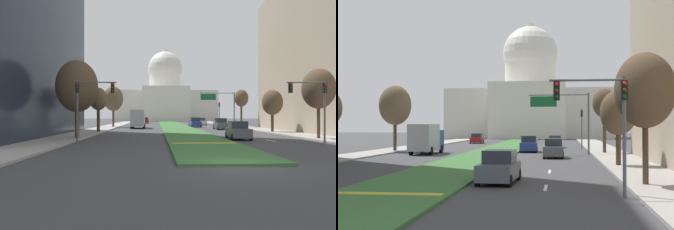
% 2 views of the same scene
% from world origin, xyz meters
% --- Properties ---
extents(ground_plane, '(260.00, 260.00, 0.00)m').
position_xyz_m(ground_plane, '(0.00, 54.48, 0.00)').
color(ground_plane, '#3D3D3F').
extents(grass_median, '(5.59, 98.07, 0.14)m').
position_xyz_m(grass_median, '(0.00, 49.04, 0.07)').
color(grass_median, '#386B33').
rests_on(grass_median, ground_plane).
extents(median_curb_nose, '(5.03, 0.50, 0.04)m').
position_xyz_m(median_curb_nose, '(0.00, 10.11, 0.16)').
color(median_curb_nose, gold).
rests_on(median_curb_nose, grass_median).
extents(lane_dashes_right, '(0.16, 40.99, 0.01)m').
position_xyz_m(lane_dashes_right, '(6.75, 34.44, 0.00)').
color(lane_dashes_right, silver).
rests_on(lane_dashes_right, ground_plane).
extents(sidewalk_left, '(4.00, 98.07, 0.15)m').
position_xyz_m(sidewalk_left, '(-12.71, 43.59, 0.07)').
color(sidewalk_left, '#9E9991').
rests_on(sidewalk_left, ground_plane).
extents(sidewalk_right, '(4.00, 98.07, 0.15)m').
position_xyz_m(sidewalk_right, '(12.71, 43.59, 0.07)').
color(sidewalk_right, '#9E9991').
rests_on(sidewalk_right, ground_plane).
extents(capitol_building, '(38.76, 23.91, 28.33)m').
position_xyz_m(capitol_building, '(0.00, 108.19, 9.37)').
color(capitol_building, silver).
rests_on(capitol_building, ground_plane).
extents(traffic_light_near_left, '(3.34, 0.35, 5.20)m').
position_xyz_m(traffic_light_near_left, '(-9.37, 11.67, 3.80)').
color(traffic_light_near_left, '#515456').
rests_on(traffic_light_near_left, ground_plane).
extents(traffic_light_near_right, '(3.34, 0.35, 5.20)m').
position_xyz_m(traffic_light_near_right, '(9.37, 11.08, 3.80)').
color(traffic_light_near_right, '#515456').
rests_on(traffic_light_near_right, ground_plane).
extents(traffic_light_far_right, '(0.28, 0.35, 5.20)m').
position_xyz_m(traffic_light_far_right, '(10.21, 53.38, 3.31)').
color(traffic_light_far_right, '#515456').
rests_on(traffic_light_far_right, ground_plane).
extents(overhead_guide_sign, '(6.40, 0.20, 6.50)m').
position_xyz_m(overhead_guide_sign, '(7.98, 41.31, 4.68)').
color(overhead_guide_sign, '#515456').
rests_on(overhead_guide_sign, ground_plane).
extents(street_tree_left_near, '(4.05, 4.05, 7.70)m').
position_xyz_m(street_tree_left_near, '(-11.46, 16.51, 5.14)').
color(street_tree_left_near, '#4C3823').
rests_on(street_tree_left_near, ground_plane).
extents(street_tree_right_near, '(3.06, 3.06, 6.77)m').
position_xyz_m(street_tree_right_near, '(11.72, 14.86, 4.83)').
color(street_tree_right_near, '#4C3823').
rests_on(street_tree_right_near, ground_plane).
extents(street_tree_left_mid, '(2.40, 2.40, 5.98)m').
position_xyz_m(street_tree_left_mid, '(-11.37, 27.30, 4.39)').
color(street_tree_left_mid, '#4C3823').
rests_on(street_tree_left_mid, ground_plane).
extents(street_tree_right_mid, '(2.71, 2.71, 5.73)m').
position_xyz_m(street_tree_right_mid, '(11.75, 26.59, 3.99)').
color(street_tree_right_mid, '#4C3823').
rests_on(street_tree_right_mid, ground_plane).
extents(street_tree_left_far, '(3.74, 3.74, 7.77)m').
position_xyz_m(street_tree_left_far, '(-11.78, 44.66, 5.40)').
color(street_tree_left_far, '#4C3823').
rests_on(street_tree_left_far, ground_plane).
extents(street_tree_right_far, '(2.57, 2.57, 7.10)m').
position_xyz_m(street_tree_right_far, '(12.20, 43.05, 5.41)').
color(street_tree_right_far, '#4C3823').
rests_on(street_tree_right_far, ground_plane).
extents(sedan_lead_stopped, '(2.07, 4.23, 1.77)m').
position_xyz_m(sedan_lead_stopped, '(4.22, 15.76, 0.82)').
color(sedan_lead_stopped, '#4C5156').
rests_on(sedan_lead_stopped, ground_plane).
extents(sedan_midblock, '(1.94, 4.24, 1.84)m').
position_xyz_m(sedan_midblock, '(6.83, 36.01, 0.85)').
color(sedan_midblock, '#4C5156').
rests_on(sedan_midblock, ground_plane).
extents(sedan_distant, '(2.04, 4.52, 1.87)m').
position_xyz_m(sedan_distant, '(3.84, 45.67, 0.87)').
color(sedan_distant, navy).
rests_on(sedan_distant, ground_plane).
extents(sedan_far_horizon, '(1.88, 4.65, 1.68)m').
position_xyz_m(sedan_far_horizon, '(6.72, 56.79, 0.79)').
color(sedan_far_horizon, '#BCBCC1').
rests_on(sedan_far_horizon, ground_plane).
extents(sedan_very_far, '(2.09, 4.68, 1.69)m').
position_xyz_m(sedan_very_far, '(-6.72, 71.21, 0.79)').
color(sedan_very_far, maroon).
rests_on(sedan_very_far, ground_plane).
extents(box_truck_delivery, '(2.40, 6.40, 3.20)m').
position_xyz_m(box_truck_delivery, '(-6.87, 40.55, 1.68)').
color(box_truck_delivery, navy).
rests_on(box_truck_delivery, ground_plane).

